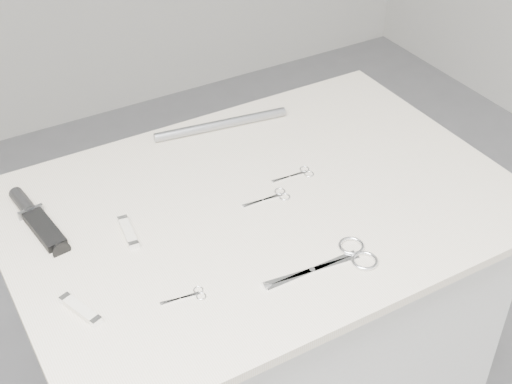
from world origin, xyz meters
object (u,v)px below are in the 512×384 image
pocket_knife_a (128,232)px  pocket_knife_b (80,309)px  embroidery_scissors_b (298,174)px  plinth (261,356)px  metal_rail (221,124)px  large_shears (342,259)px  sheathed_knife (35,217)px  tiny_scissors (189,296)px  embroidery_scissors_a (273,197)px

pocket_knife_a → pocket_knife_b: size_ratio=1.00×
pocket_knife_b → embroidery_scissors_b: bearing=-94.2°
plinth → metal_rail: (0.06, 0.28, 0.48)m
large_shears → sheathed_knife: bearing=142.4°
plinth → pocket_knife_a: size_ratio=9.79×
pocket_knife_a → pocket_knife_b: same height
embroidery_scissors_b → tiny_scissors: 0.41m
plinth → tiny_scissors: (-0.24, -0.16, 0.47)m
embroidery_scissors_a → sheathed_knife: sheathed_knife is taller
plinth → large_shears: size_ratio=4.19×
plinth → large_shears: large_shears is taller
large_shears → metal_rail: 0.50m
sheathed_knife → embroidery_scissors_a: bearing=-118.3°
embroidery_scissors_a → pocket_knife_a: pocket_knife_a is taller
sheathed_knife → pocket_knife_a: (0.14, -0.13, -0.00)m
embroidery_scissors_b → tiny_scissors: same height
embroidery_scissors_b → metal_rail: (-0.05, 0.24, 0.01)m
embroidery_scissors_b → pocket_knife_a: (-0.38, -0.00, 0.00)m
plinth → pocket_knife_a: bearing=171.7°
tiny_scissors → embroidery_scissors_a: bearing=40.0°
large_shears → metal_rail: bearing=91.3°
embroidery_scissors_b → pocket_knife_b: pocket_knife_b is taller
large_shears → sheathed_knife: sheathed_knife is taller
tiny_scissors → metal_rail: size_ratio=0.25×
embroidery_scissors_b → plinth: bearing=-156.3°
embroidery_scissors_a → pocket_knife_b: size_ratio=1.08×
tiny_scissors → pocket_knife_b: size_ratio=0.85×
embroidery_scissors_a → embroidery_scissors_b: (0.09, 0.04, -0.00)m
large_shears → plinth: bearing=103.0°
embroidery_scissors_b → tiny_scissors: size_ratio=1.18×
pocket_knife_a → pocket_knife_b: bearing=142.6°
embroidery_scissors_a → pocket_knife_b: pocket_knife_b is taller
embroidery_scissors_b → tiny_scissors: bearing=-145.9°
tiny_scissors → sheathed_knife: sheathed_knife is taller
large_shears → sheathed_knife: size_ratio=1.05×
large_shears → metal_rail: size_ratio=0.69×
plinth → pocket_knife_a: (-0.27, 0.04, 0.48)m
tiny_scissors → pocket_knife_a: pocket_knife_a is taller
sheathed_knife → embroidery_scissors_b: bearing=-110.8°
embroidery_scissors_b → pocket_knife_b: size_ratio=1.01×
plinth → embroidery_scissors_b: (0.11, 0.04, 0.47)m
embroidery_scissors_b → pocket_knife_a: pocket_knife_a is taller
large_shears → pocket_knife_b: bearing=169.3°
large_shears → pocket_knife_a: 0.40m
embroidery_scissors_a → sheathed_knife: size_ratio=0.49×
large_shears → tiny_scissors: 0.28m
plinth → embroidery_scissors_b: size_ratio=9.68×
plinth → embroidery_scissors_a: embroidery_scissors_a is taller
plinth → metal_rail: 0.56m
plinth → pocket_knife_b: bearing=-165.5°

